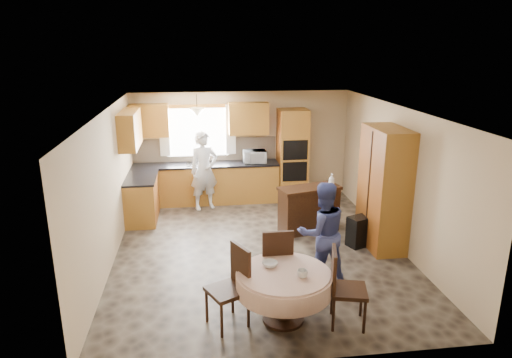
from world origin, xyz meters
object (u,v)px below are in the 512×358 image
object	(u,v)px
oven_tower	(292,155)
chair_back	(276,259)
sideboard	(309,210)
chair_right	(342,284)
person_sink	(204,171)
person_dining	(322,233)
cupboard	(384,188)
dining_table	(284,283)
chair_left	(233,282)

from	to	relation	value
oven_tower	chair_back	xyz separation A→B (m)	(-1.12, -4.24, -0.47)
sideboard	chair_right	world-z (taller)	chair_right
person_sink	person_dining	world-z (taller)	person_sink
sideboard	person_sink	bearing A→B (deg)	127.51
person_dining	sideboard	bearing A→B (deg)	-104.73
oven_tower	person_dining	size ratio (longest dim) A/B	1.33
sideboard	cupboard	xyz separation A→B (m)	(1.14, -0.82, 0.66)
dining_table	chair_right	bearing A→B (deg)	-12.34
chair_right	person_sink	bearing A→B (deg)	33.59
person_sink	oven_tower	bearing A→B (deg)	-8.26
chair_back	cupboard	bearing A→B (deg)	-147.09
sideboard	chair_back	world-z (taller)	chair_back
sideboard	chair_left	size ratio (longest dim) A/B	1.11
dining_table	person_sink	xyz separation A→B (m)	(-0.92, 4.47, 0.31)
chair_back	chair_right	size ratio (longest dim) A/B	1.02
cupboard	chair_right	world-z (taller)	cupboard
chair_left	oven_tower	bearing A→B (deg)	133.37
sideboard	person_dining	distance (m)	1.98
person_sink	chair_right	bearing A→B (deg)	-89.38
chair_left	person_dining	size ratio (longest dim) A/B	0.67
chair_left	cupboard	bearing A→B (deg)	99.42
chair_left	chair_back	xyz separation A→B (m)	(0.67, 0.57, -0.00)
chair_right	person_dining	xyz separation A→B (m)	(0.04, 1.15, 0.22)
oven_tower	chair_right	distance (m)	5.05
dining_table	chair_left	world-z (taller)	chair_left
cupboard	person_sink	size ratio (longest dim) A/B	1.25
cupboard	person_dining	size ratio (longest dim) A/B	1.36
dining_table	chair_left	bearing A→B (deg)	176.52
chair_left	chair_back	size ratio (longest dim) A/B	1.00
oven_tower	chair_right	size ratio (longest dim) A/B	2.03
person_sink	chair_back	bearing A→B (deg)	-95.59
sideboard	chair_back	bearing A→B (deg)	-128.99
oven_tower	chair_left	distance (m)	5.16
chair_right	oven_tower	bearing A→B (deg)	9.47
chair_left	person_sink	bearing A→B (deg)	157.06
sideboard	chair_back	size ratio (longest dim) A/B	1.11
chair_left	person_dining	distance (m)	1.73
sideboard	dining_table	distance (m)	3.10
oven_tower	sideboard	bearing A→B (deg)	-91.99
sideboard	person_sink	size ratio (longest dim) A/B	0.68
sideboard	oven_tower	bearing A→B (deg)	73.63
dining_table	person_dining	world-z (taller)	person_dining
oven_tower	dining_table	distance (m)	5.01
cupboard	dining_table	size ratio (longest dim) A/B	1.73
dining_table	chair_right	distance (m)	0.75
dining_table	oven_tower	bearing A→B (deg)	76.95
chair_left	person_dining	xyz separation A→B (m)	(1.44, 0.95, 0.21)
oven_tower	sideboard	xyz separation A→B (m)	(-0.07, -1.94, -0.64)
dining_table	person_sink	bearing A→B (deg)	101.63
person_sink	sideboard	bearing A→B (deg)	-57.18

